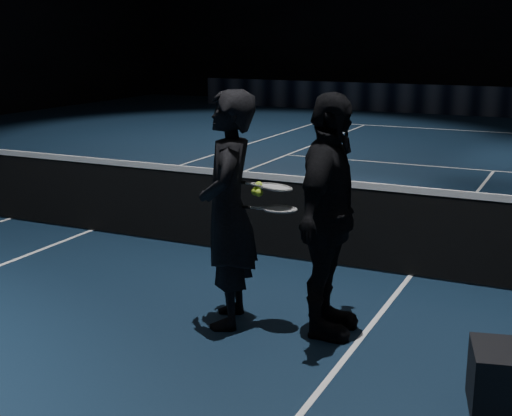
{
  "coord_description": "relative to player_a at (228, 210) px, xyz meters",
  "views": [
    {
      "loc": [
        1.55,
        -7.03,
        2.46
      ],
      "look_at": [
        -0.92,
        -1.81,
        1.04
      ],
      "focal_mm": 50.0,
      "sensor_mm": 36.0,
      "label": 1
    }
  ],
  "objects": [
    {
      "name": "player_b",
      "position": [
        0.84,
        0.15,
        0.0
      ],
      "size": [
        0.59,
        1.22,
        2.01
      ],
      "primitive_type": "imported",
      "rotation": [
        0.0,
        0.0,
        1.65
      ],
      "color": "black",
      "rests_on": "floor"
    },
    {
      "name": "racket_upper",
      "position": [
        0.39,
        0.11,
        0.21
      ],
      "size": [
        0.71,
        0.38,
        0.1
      ],
      "primitive_type": null,
      "rotation": [
        0.0,
        0.1,
        0.25
      ],
      "color": "black",
      "rests_on": "player_b"
    },
    {
      "name": "net_tape",
      "position": [
        1.15,
        1.88,
        -0.09
      ],
      "size": [
        12.8,
        0.03,
        0.07
      ],
      "primitive_type": "cube",
      "color": "white",
      "rests_on": "net_mesh"
    },
    {
      "name": "player_a",
      "position": [
        0.0,
        0.0,
        0.0
      ],
      "size": [
        0.71,
        0.86,
        2.01
      ],
      "primitive_type": "imported",
      "rotation": [
        0.0,
        0.0,
        -1.22
      ],
      "color": "black",
      "rests_on": "floor"
    },
    {
      "name": "net_mesh",
      "position": [
        1.15,
        1.88,
        -0.56
      ],
      "size": [
        12.8,
        0.02,
        0.86
      ],
      "primitive_type": "cube",
      "color": "black",
      "rests_on": "floor"
    },
    {
      "name": "racket_lower",
      "position": [
        0.44,
        0.08,
        0.04
      ],
      "size": [
        0.71,
        0.34,
        0.03
      ],
      "primitive_type": null,
      "rotation": [
        0.0,
        0.0,
        0.18
      ],
      "color": "black",
      "rests_on": "player_a"
    },
    {
      "name": "floor",
      "position": [
        1.15,
        1.88,
        -1.01
      ],
      "size": [
        36.0,
        36.0,
        0.0
      ],
      "primitive_type": "plane",
      "color": "black",
      "rests_on": "ground"
    },
    {
      "name": "court_lines",
      "position": [
        1.15,
        1.88,
        -1.0
      ],
      "size": [
        10.98,
        23.78,
        0.01
      ],
      "primitive_type": null,
      "color": "white",
      "rests_on": "floor"
    },
    {
      "name": "tennis_balls",
      "position": [
        0.25,
        0.05,
        0.19
      ],
      "size": [
        0.12,
        0.1,
        0.12
      ],
      "primitive_type": null,
      "color": "#B5E12F",
      "rests_on": "racket_upper"
    }
  ]
}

